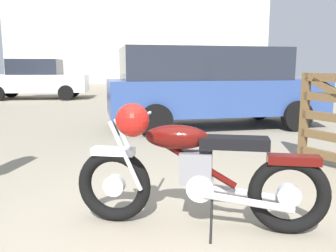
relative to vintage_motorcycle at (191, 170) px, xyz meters
name	(u,v)px	position (x,y,z in m)	size (l,w,h in m)	color
ground_plane	(180,245)	(-0.16, -0.27, -0.49)	(80.00, 80.00, 0.00)	gray
vintage_motorcycle	(191,170)	(0.00, 0.00, 0.00)	(1.98, 0.89, 1.07)	black
pale_sedan_back	(211,85)	(1.79, 4.74, 0.45)	(4.70, 1.97, 1.74)	black
silver_sedan_mid	(36,79)	(-3.10, 13.12, 0.34)	(4.36, 2.26, 1.67)	black
industrial_building	(138,35)	(3.84, 33.54, 4.11)	(23.35, 12.44, 17.68)	beige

